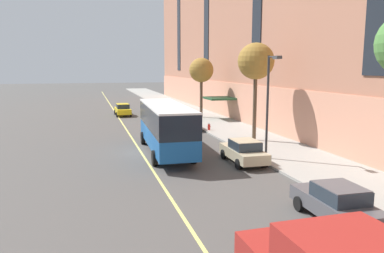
{
  "coord_description": "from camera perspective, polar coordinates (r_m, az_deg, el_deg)",
  "views": [
    {
      "loc": [
        -4.03,
        -27.05,
        6.17
      ],
      "look_at": [
        3.43,
        -0.37,
        1.8
      ],
      "focal_mm": 35.0,
      "sensor_mm": 36.0,
      "label": 1
    }
  ],
  "objects": [
    {
      "name": "parked_car_champagne_5",
      "position": [
        24.63,
        7.89,
        -3.76
      ],
      "size": [
        2.06,
        4.45,
        1.56
      ],
      "color": "#BCAD89",
      "rests_on": "ground"
    },
    {
      "name": "parked_car_darkgray_2",
      "position": [
        16.43,
        21.19,
        -10.82
      ],
      "size": [
        2.07,
        4.41,
        1.56
      ],
      "color": "#4C4C51",
      "rests_on": "ground"
    },
    {
      "name": "ground_plane",
      "position": [
        28.04,
        -6.99,
        -3.82
      ],
      "size": [
        260.0,
        260.0,
        0.0
      ],
      "primitive_type": "plane",
      "color": "#4C4947"
    },
    {
      "name": "parked_car_navy_0",
      "position": [
        37.81,
        -0.94,
        0.77
      ],
      "size": [
        2.1,
        4.73,
        1.56
      ],
      "color": "navy",
      "rests_on": "ground"
    },
    {
      "name": "street_tree_mid_block",
      "position": [
        31.35,
        9.71,
        9.65
      ],
      "size": [
        2.99,
        2.99,
        8.04
      ],
      "color": "brown",
      "rests_on": "sidewalk"
    },
    {
      "name": "sidewalk",
      "position": [
        33.59,
        8.77,
        -1.6
      ],
      "size": [
        5.84,
        160.0,
        0.15
      ],
      "primitive_type": "cube",
      "color": "#9E9B93",
      "rests_on": "ground"
    },
    {
      "name": "taxi_cab",
      "position": [
        49.37,
        -10.51,
        2.55
      ],
      "size": [
        1.98,
        4.49,
        1.56
      ],
      "color": "yellow",
      "rests_on": "ground"
    },
    {
      "name": "lane_centerline",
      "position": [
        30.89,
        -8.57,
        -2.65
      ],
      "size": [
        0.16,
        140.0,
        0.01
      ],
      "primitive_type": "cube",
      "color": "#E0D66B",
      "rests_on": "ground"
    },
    {
      "name": "fire_hydrant",
      "position": [
        36.5,
        2.6,
        0.01
      ],
      "size": [
        0.42,
        0.24,
        0.72
      ],
      "color": "red",
      "rests_on": "sidewalk"
    },
    {
      "name": "city_bus",
      "position": [
        26.96,
        -4.04,
        0.19
      ],
      "size": [
        3.15,
        11.01,
        3.56
      ],
      "color": "#19569E",
      "rests_on": "ground"
    },
    {
      "name": "parked_car_silver_1",
      "position": [
        56.05,
        -5.69,
        3.41
      ],
      "size": [
        2.0,
        4.72,
        1.56
      ],
      "color": "#B7B7BC",
      "rests_on": "ground"
    },
    {
      "name": "street_lamp",
      "position": [
        24.89,
        11.71,
        4.52
      ],
      "size": [
        0.36,
        1.48,
        6.8
      ],
      "color": "#2D2D30",
      "rests_on": "sidewalk"
    },
    {
      "name": "street_tree_far_uptown",
      "position": [
        45.55,
        1.43,
        8.5
      ],
      "size": [
        2.93,
        2.93,
        7.19
      ],
      "color": "brown",
      "rests_on": "sidewalk"
    },
    {
      "name": "parked_car_green_4",
      "position": [
        48.81,
        -4.22,
        2.61
      ],
      "size": [
        1.99,
        4.81,
        1.56
      ],
      "color": "#23603D",
      "rests_on": "ground"
    }
  ]
}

